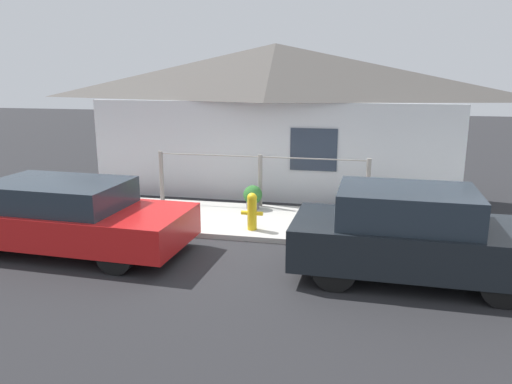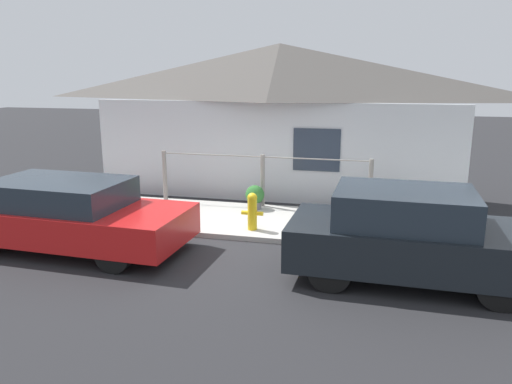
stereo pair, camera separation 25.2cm
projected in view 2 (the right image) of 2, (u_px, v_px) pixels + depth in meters
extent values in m
plane|color=#262628|center=(236.00, 241.00, 9.45)|extent=(60.00, 60.00, 0.00)
cube|color=#B2AFA8|center=(251.00, 221.00, 10.54)|extent=(24.00, 2.35, 0.10)
cube|color=silver|center=(270.00, 153.00, 12.02)|extent=(8.98, 0.12, 2.43)
cube|color=#2D3847|center=(317.00, 150.00, 11.66)|extent=(1.10, 0.04, 1.00)
pyramid|color=#605B56|center=(280.00, 72.00, 12.55)|extent=(9.38, 2.20, 1.38)
cylinder|color=gray|center=(165.00, 176.00, 11.91)|extent=(0.10, 0.10, 1.20)
cylinder|color=gray|center=(262.00, 181.00, 11.36)|extent=(0.10, 0.10, 1.20)
cylinder|color=gray|center=(370.00, 186.00, 10.80)|extent=(0.10, 0.10, 1.20)
cylinder|color=gray|center=(263.00, 157.00, 11.23)|extent=(4.80, 0.03, 0.03)
cube|color=red|center=(70.00, 221.00, 8.92)|extent=(4.36, 1.91, 0.57)
cube|color=#232D38|center=(59.00, 193.00, 8.84)|extent=(2.42, 1.63, 0.46)
cylinder|color=black|center=(157.00, 226.00, 9.31)|extent=(0.63, 0.22, 0.62)
cylinder|color=black|center=(114.00, 254.00, 7.90)|extent=(0.63, 0.22, 0.62)
cylinder|color=black|center=(37.00, 215.00, 10.03)|extent=(0.63, 0.22, 0.62)
cube|color=black|center=(412.00, 245.00, 7.54)|extent=(3.72, 1.76, 0.65)
cube|color=#232D38|center=(404.00, 207.00, 7.44)|extent=(2.06, 1.52, 0.53)
cylinder|color=black|center=(483.00, 251.00, 7.99)|extent=(0.65, 0.21, 0.65)
cylinder|color=black|center=(501.00, 287.00, 6.64)|extent=(0.65, 0.21, 0.65)
cylinder|color=black|center=(340.00, 239.00, 8.56)|extent=(0.65, 0.21, 0.65)
cylinder|color=black|center=(330.00, 270.00, 7.22)|extent=(0.65, 0.21, 0.65)
cylinder|color=yellow|center=(252.00, 215.00, 9.72)|extent=(0.18, 0.18, 0.60)
sphere|color=yellow|center=(252.00, 198.00, 9.64)|extent=(0.19, 0.19, 0.19)
cylinder|color=yellow|center=(246.00, 213.00, 9.75)|extent=(0.17, 0.08, 0.08)
cylinder|color=yellow|center=(259.00, 214.00, 9.68)|extent=(0.17, 0.08, 0.08)
cylinder|color=slate|center=(255.00, 205.00, 11.26)|extent=(0.29, 0.29, 0.16)
sphere|color=#2D6B2D|center=(255.00, 195.00, 11.21)|extent=(0.43, 0.43, 0.43)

